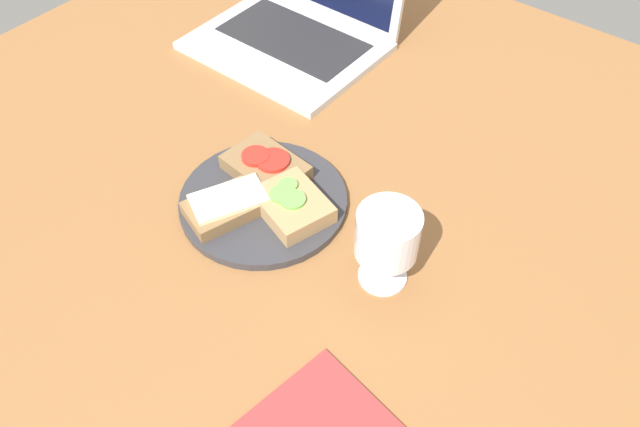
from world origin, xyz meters
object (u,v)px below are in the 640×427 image
at_px(sandwich_with_tomato, 266,166).
at_px(laptop, 302,14).
at_px(sandwich_with_cheese, 229,204).
at_px(wine_glass, 387,237).
at_px(plate, 263,201).
at_px(sandwich_with_cucumber, 292,205).

distance_m(sandwich_with_tomato, laptop, 0.37).
height_order(sandwich_with_tomato, laptop, laptop).
xyz_separation_m(sandwich_with_cheese, wine_glass, (0.22, 0.04, 0.05)).
relative_size(plate, sandwich_with_cheese, 1.79).
relative_size(plate, wine_glass, 2.01).
bearing_deg(plate, wine_glass, 0.01).
bearing_deg(sandwich_with_tomato, sandwich_with_cheese, -83.32).
distance_m(sandwich_with_cheese, sandwich_with_cucumber, 0.08).
distance_m(sandwich_with_cucumber, laptop, 0.44).
bearing_deg(sandwich_with_tomato, wine_glass, -9.74).
xyz_separation_m(plate, wine_glass, (0.20, 0.00, 0.07)).
xyz_separation_m(plate, sandwich_with_tomato, (-0.03, 0.04, 0.02)).
relative_size(sandwich_with_cheese, laptop, 0.41).
bearing_deg(wine_glass, sandwich_with_cucumber, 177.87).
bearing_deg(sandwich_with_cucumber, sandwich_with_cheese, -143.18).
bearing_deg(plate, laptop, 121.87).
bearing_deg(sandwich_with_cucumber, laptop, 127.60).
height_order(plate, laptop, laptop).
height_order(sandwich_with_cheese, sandwich_with_cucumber, sandwich_with_cucumber).
relative_size(plate, sandwich_with_tomato, 1.95).
height_order(plate, sandwich_with_cucumber, sandwich_with_cucumber).
height_order(plate, wine_glass, wine_glass).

